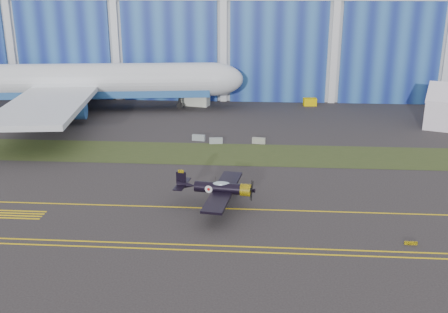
# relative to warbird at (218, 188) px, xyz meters

# --- Properties ---
(ground) EXTENTS (260.00, 260.00, 0.00)m
(ground) POSITION_rel_warbird_xyz_m (-3.26, 4.43, -2.18)
(ground) COLOR #312E2F
(ground) RESTS_ON ground
(grass_median) EXTENTS (260.00, 10.00, 0.02)m
(grass_median) POSITION_rel_warbird_xyz_m (-3.26, 18.43, -2.16)
(grass_median) COLOR #475128
(grass_median) RESTS_ON ground
(hangar) EXTENTS (220.00, 45.70, 30.00)m
(hangar) POSITION_rel_warbird_xyz_m (-3.26, 76.21, 12.78)
(hangar) COLOR silver
(hangar) RESTS_ON ground
(taxiway_centreline) EXTENTS (200.00, 0.20, 0.02)m
(taxiway_centreline) POSITION_rel_warbird_xyz_m (-3.26, -0.57, -2.17)
(taxiway_centreline) COLOR yellow
(taxiway_centreline) RESTS_ON ground
(edge_line_near) EXTENTS (80.00, 0.20, 0.02)m
(edge_line_near) POSITION_rel_warbird_xyz_m (-3.26, -10.07, -2.17)
(edge_line_near) COLOR yellow
(edge_line_near) RESTS_ON ground
(edge_line_far) EXTENTS (80.00, 0.20, 0.02)m
(edge_line_far) POSITION_rel_warbird_xyz_m (-3.26, -9.07, -2.17)
(edge_line_far) COLOR yellow
(edge_line_far) RESTS_ON ground
(hold_short_ladder) EXTENTS (6.00, 2.40, 0.02)m
(hold_short_ladder) POSITION_rel_warbird_xyz_m (-21.26, -3.67, -2.17)
(hold_short_ladder) COLOR yellow
(hold_short_ladder) RESTS_ON ground
(guard_board_right) EXTENTS (1.20, 0.15, 0.35)m
(guard_board_right) POSITION_rel_warbird_xyz_m (18.74, -7.57, -2.00)
(guard_board_right) COLOR yellow
(guard_board_right) RESTS_ON ground
(warbird) EXTENTS (11.23, 12.97, 3.50)m
(warbird) POSITION_rel_warbird_xyz_m (0.00, 0.00, 0.00)
(warbird) COLOR black
(warbird) RESTS_ON ground
(jetliner) EXTENTS (79.38, 69.94, 25.13)m
(jetliner) POSITION_rel_warbird_xyz_m (-31.07, 43.77, 10.39)
(jetliner) COLOR silver
(jetliner) RESTS_ON ground
(shipping_container) EXTENTS (6.19, 3.61, 2.52)m
(shipping_container) POSITION_rel_warbird_xyz_m (-8.75, 49.14, -0.92)
(shipping_container) COLOR silver
(shipping_container) RESTS_ON ground
(tug) EXTENTS (2.69, 1.85, 1.48)m
(tug) POSITION_rel_warbird_xyz_m (14.21, 50.66, -1.44)
(tug) COLOR #EECB00
(tug) RESTS_ON ground
(barrier_a) EXTENTS (2.07, 0.89, 0.90)m
(barrier_a) POSITION_rel_warbird_xyz_m (-5.08, 24.91, -1.73)
(barrier_a) COLOR gray
(barrier_a) RESTS_ON ground
(barrier_b) EXTENTS (2.06, 0.86, 0.90)m
(barrier_b) POSITION_rel_warbird_xyz_m (-2.27, 23.45, -1.73)
(barrier_b) COLOR gray
(barrier_b) RESTS_ON ground
(barrier_c) EXTENTS (2.07, 0.92, 0.90)m
(barrier_c) POSITION_rel_warbird_xyz_m (4.25, 23.96, -1.73)
(barrier_c) COLOR gray
(barrier_c) RESTS_ON ground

